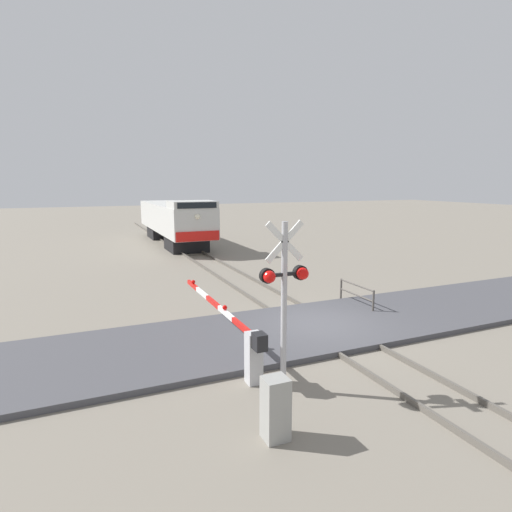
# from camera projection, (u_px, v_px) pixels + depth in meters

# --- Properties ---
(ground_plane) EXTENTS (160.00, 160.00, 0.00)m
(ground_plane) POSITION_uv_depth(u_px,v_px,m) (318.00, 328.00, 14.24)
(ground_plane) COLOR gray
(rail_track_left) EXTENTS (0.08, 80.00, 0.15)m
(rail_track_left) POSITION_uv_depth(u_px,v_px,m) (299.00, 329.00, 13.94)
(rail_track_left) COLOR #59544C
(rail_track_left) RESTS_ON ground_plane
(rail_track_right) EXTENTS (0.08, 80.00, 0.15)m
(rail_track_right) POSITION_uv_depth(u_px,v_px,m) (336.00, 323.00, 14.50)
(rail_track_right) COLOR #59544C
(rail_track_right) RESTS_ON ground_plane
(road_surface) EXTENTS (36.00, 4.59, 0.17)m
(road_surface) POSITION_uv_depth(u_px,v_px,m) (318.00, 326.00, 14.22)
(road_surface) COLOR #47474C
(road_surface) RESTS_ON ground_plane
(locomotive) EXTENTS (3.04, 14.29, 3.63)m
(locomotive) POSITION_uv_depth(u_px,v_px,m) (174.00, 220.00, 33.48)
(locomotive) COLOR black
(locomotive) RESTS_ON ground_plane
(crossing_signal) EXTENTS (1.18, 0.33, 4.04)m
(crossing_signal) POSITION_uv_depth(u_px,v_px,m) (285.00, 288.00, 9.57)
(crossing_signal) COLOR #ADADB2
(crossing_signal) RESTS_ON ground_plane
(crossing_gate) EXTENTS (0.36, 6.76, 1.40)m
(crossing_gate) POSITION_uv_depth(u_px,v_px,m) (240.00, 336.00, 11.06)
(crossing_gate) COLOR silver
(crossing_gate) RESTS_ON ground_plane
(utility_cabinet) EXTENTS (0.47, 0.45, 1.24)m
(utility_cabinet) POSITION_uv_depth(u_px,v_px,m) (275.00, 409.00, 8.01)
(utility_cabinet) COLOR #999993
(utility_cabinet) RESTS_ON ground_plane
(guard_railing) EXTENTS (0.08, 2.14, 0.95)m
(guard_railing) POSITION_uv_depth(u_px,v_px,m) (356.00, 293.00, 16.46)
(guard_railing) COLOR #4C4742
(guard_railing) RESTS_ON ground_plane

